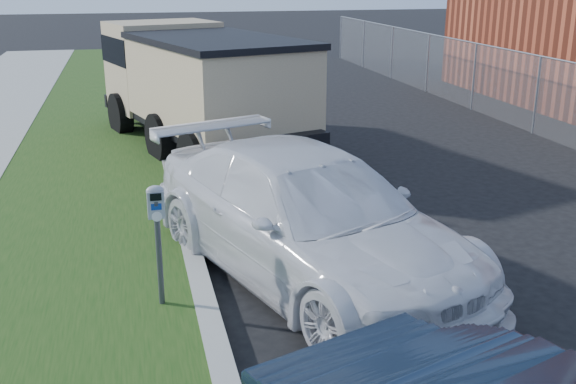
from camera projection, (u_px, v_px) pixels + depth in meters
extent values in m
plane|color=black|center=(419.00, 287.00, 8.16)|extent=(120.00, 120.00, 0.00)
cube|color=gray|center=(188.00, 239.00, 9.41)|extent=(0.25, 50.00, 0.15)
cube|color=#173A0F|center=(69.00, 250.00, 9.06)|extent=(3.00, 50.00, 0.13)
plane|color=slate|center=(537.00, 95.00, 15.68)|extent=(0.00, 30.00, 30.00)
cylinder|color=gray|center=(541.00, 56.00, 15.40)|extent=(0.04, 30.00, 0.04)
cylinder|color=gray|center=(537.00, 95.00, 15.68)|extent=(0.06, 0.06, 1.80)
cylinder|color=gray|center=(474.00, 77.00, 18.45)|extent=(0.06, 0.06, 1.80)
cylinder|color=gray|center=(428.00, 63.00, 21.23)|extent=(0.06, 0.06, 1.80)
cylinder|color=gray|center=(392.00, 53.00, 24.00)|extent=(0.06, 0.06, 1.80)
cylinder|color=gray|center=(364.00, 44.00, 26.77)|extent=(0.06, 0.06, 1.80)
cylinder|color=gray|center=(341.00, 38.00, 29.54)|extent=(0.06, 0.06, 1.80)
cylinder|color=#3F4247|center=(160.00, 262.00, 7.33)|extent=(0.06, 0.06, 1.00)
cube|color=gray|center=(156.00, 204.00, 7.13)|extent=(0.18, 0.12, 0.30)
ellipsoid|color=gray|center=(155.00, 191.00, 7.08)|extent=(0.19, 0.13, 0.11)
cube|color=black|center=(156.00, 197.00, 7.04)|extent=(0.12, 0.01, 0.08)
cube|color=navy|center=(156.00, 207.00, 7.07)|extent=(0.11, 0.01, 0.07)
cylinder|color=silver|center=(157.00, 217.00, 7.11)|extent=(0.11, 0.01, 0.11)
cube|color=#3F4247|center=(156.00, 204.00, 7.06)|extent=(0.04, 0.01, 0.05)
imported|color=silver|center=(305.00, 215.00, 8.30)|extent=(3.90, 5.82, 1.57)
cube|color=black|center=(204.00, 117.00, 14.23)|extent=(3.92, 6.75, 0.35)
cube|color=tan|center=(164.00, 65.00, 15.87)|extent=(2.76, 2.39, 2.00)
cube|color=black|center=(163.00, 48.00, 15.74)|extent=(2.79, 2.42, 0.60)
cube|color=tan|center=(218.00, 83.00, 13.32)|extent=(3.49, 4.70, 1.60)
cube|color=black|center=(217.00, 40.00, 13.06)|extent=(3.61, 4.82, 0.12)
cube|color=black|center=(153.00, 97.00, 16.93)|extent=(2.34, 0.82, 0.30)
cylinder|color=black|center=(121.00, 114.00, 15.57)|extent=(0.59, 1.05, 1.00)
cylinder|color=black|center=(212.00, 105.00, 16.66)|extent=(0.59, 1.05, 1.00)
cylinder|color=black|center=(160.00, 138.00, 13.35)|extent=(0.59, 1.05, 1.00)
cylinder|color=black|center=(263.00, 126.00, 14.44)|extent=(0.59, 1.05, 1.00)
cylinder|color=black|center=(195.00, 159.00, 11.87)|extent=(0.59, 1.05, 1.00)
cylinder|color=black|center=(306.00, 143.00, 12.96)|extent=(0.59, 1.05, 1.00)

